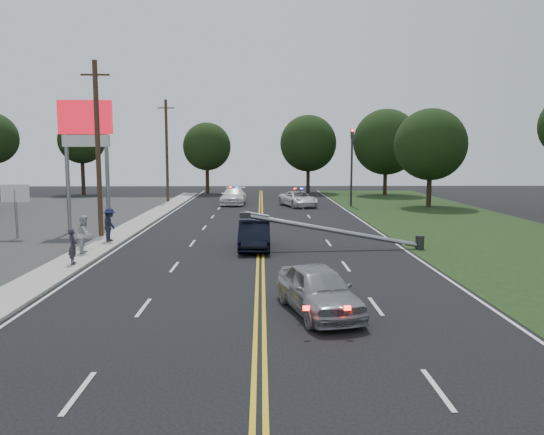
{
  "coord_description": "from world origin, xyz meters",
  "views": [
    {
      "loc": [
        0.05,
        -18.4,
        4.88
      ],
      "look_at": [
        0.57,
        7.61,
        1.7
      ],
      "focal_mm": 35.0,
      "sensor_mm": 36.0,
      "label": 1
    }
  ],
  "objects_px": {
    "small_sign": "(15,198)",
    "utility_pole_far": "(167,151)",
    "traffic_signal": "(352,160)",
    "bystander_b": "(85,234)",
    "utility_pole_mid": "(98,149)",
    "waiting_sedan": "(318,290)",
    "crashed_sedan": "(254,235)",
    "bystander_d": "(108,226)",
    "bystander_c": "(110,225)",
    "fallen_streetlight": "(343,232)",
    "pylon_sign": "(86,134)",
    "emergency_a": "(298,199)",
    "emergency_b": "(234,196)",
    "bystander_a": "(73,246)"
  },
  "relations": [
    {
      "from": "pylon_sign",
      "to": "utility_pole_far",
      "type": "distance_m",
      "value": 20.06
    },
    {
      "from": "emergency_b",
      "to": "bystander_b",
      "type": "relative_size",
      "value": 3.03
    },
    {
      "from": "utility_pole_mid",
      "to": "emergency_a",
      "type": "distance_m",
      "value": 22.2
    },
    {
      "from": "pylon_sign",
      "to": "utility_pole_far",
      "type": "xyz_separation_m",
      "value": [
        1.3,
        20.0,
        -0.91
      ]
    },
    {
      "from": "crashed_sedan",
      "to": "bystander_c",
      "type": "distance_m",
      "value": 8.04
    },
    {
      "from": "emergency_a",
      "to": "bystander_c",
      "type": "height_order",
      "value": "bystander_c"
    },
    {
      "from": "small_sign",
      "to": "crashed_sedan",
      "type": "bearing_deg",
      "value": -15.13
    },
    {
      "from": "utility_pole_mid",
      "to": "waiting_sedan",
      "type": "relative_size",
      "value": 2.32
    },
    {
      "from": "bystander_b",
      "to": "bystander_d",
      "type": "height_order",
      "value": "bystander_b"
    },
    {
      "from": "bystander_c",
      "to": "waiting_sedan",
      "type": "bearing_deg",
      "value": -140.35
    },
    {
      "from": "small_sign",
      "to": "utility_pole_mid",
      "type": "distance_m",
      "value": 5.53
    },
    {
      "from": "pylon_sign",
      "to": "emergency_a",
      "type": "bearing_deg",
      "value": 48.52
    },
    {
      "from": "traffic_signal",
      "to": "emergency_b",
      "type": "relative_size",
      "value": 1.29
    },
    {
      "from": "small_sign",
      "to": "emergency_a",
      "type": "bearing_deg",
      "value": 45.53
    },
    {
      "from": "emergency_b",
      "to": "fallen_streetlight",
      "type": "bearing_deg",
      "value": -72.53
    },
    {
      "from": "traffic_signal",
      "to": "bystander_d",
      "type": "bearing_deg",
      "value": -129.74
    },
    {
      "from": "utility_pole_far",
      "to": "bystander_a",
      "type": "height_order",
      "value": "utility_pole_far"
    },
    {
      "from": "utility_pole_far",
      "to": "bystander_b",
      "type": "bearing_deg",
      "value": -88.3
    },
    {
      "from": "pylon_sign",
      "to": "traffic_signal",
      "type": "height_order",
      "value": "pylon_sign"
    },
    {
      "from": "bystander_a",
      "to": "bystander_c",
      "type": "distance_m",
      "value": 5.92
    },
    {
      "from": "bystander_d",
      "to": "crashed_sedan",
      "type": "bearing_deg",
      "value": -104.88
    },
    {
      "from": "crashed_sedan",
      "to": "bystander_b",
      "type": "height_order",
      "value": "bystander_b"
    },
    {
      "from": "waiting_sedan",
      "to": "small_sign",
      "type": "bearing_deg",
      "value": 123.33
    },
    {
      "from": "utility_pole_far",
      "to": "waiting_sedan",
      "type": "bearing_deg",
      "value": -73.31
    },
    {
      "from": "crashed_sedan",
      "to": "bystander_d",
      "type": "height_order",
      "value": "bystander_d"
    },
    {
      "from": "bystander_c",
      "to": "fallen_streetlight",
      "type": "bearing_deg",
      "value": -97.95
    },
    {
      "from": "traffic_signal",
      "to": "emergency_a",
      "type": "relative_size",
      "value": 1.41
    },
    {
      "from": "utility_pole_far",
      "to": "bystander_c",
      "type": "relative_size",
      "value": 5.54
    },
    {
      "from": "traffic_signal",
      "to": "bystander_c",
      "type": "distance_m",
      "value": 26.0
    },
    {
      "from": "bystander_a",
      "to": "emergency_b",
      "type": "bearing_deg",
      "value": -21.13
    },
    {
      "from": "traffic_signal",
      "to": "bystander_b",
      "type": "height_order",
      "value": "traffic_signal"
    },
    {
      "from": "utility_pole_far",
      "to": "bystander_c",
      "type": "distance_m",
      "value": 24.26
    },
    {
      "from": "small_sign",
      "to": "utility_pole_far",
      "type": "xyz_separation_m",
      "value": [
        4.8,
        22.0,
        2.75
      ]
    },
    {
      "from": "utility_pole_mid",
      "to": "bystander_a",
      "type": "distance_m",
      "value": 8.93
    },
    {
      "from": "crashed_sedan",
      "to": "fallen_streetlight",
      "type": "bearing_deg",
      "value": -4.25
    },
    {
      "from": "utility_pole_mid",
      "to": "bystander_a",
      "type": "bearing_deg",
      "value": -81.72
    },
    {
      "from": "traffic_signal",
      "to": "bystander_d",
      "type": "relative_size",
      "value": 4.3
    },
    {
      "from": "fallen_streetlight",
      "to": "bystander_a",
      "type": "bearing_deg",
      "value": -162.74
    },
    {
      "from": "small_sign",
      "to": "waiting_sedan",
      "type": "distance_m",
      "value": 21.6
    },
    {
      "from": "utility_pole_far",
      "to": "bystander_a",
      "type": "bearing_deg",
      "value": -87.82
    },
    {
      "from": "small_sign",
      "to": "fallen_streetlight",
      "type": "bearing_deg",
      "value": -12.4
    },
    {
      "from": "waiting_sedan",
      "to": "bystander_a",
      "type": "distance_m",
      "value": 12.0
    },
    {
      "from": "small_sign",
      "to": "bystander_a",
      "type": "xyz_separation_m",
      "value": [
        5.94,
        -7.81,
        -1.44
      ]
    },
    {
      "from": "bystander_a",
      "to": "bystander_d",
      "type": "xyz_separation_m",
      "value": [
        -0.19,
        5.88,
        0.05
      ]
    },
    {
      "from": "small_sign",
      "to": "emergency_a",
      "type": "distance_m",
      "value": 24.9
    },
    {
      "from": "utility_pole_mid",
      "to": "bystander_b",
      "type": "distance_m",
      "value": 6.65
    },
    {
      "from": "pylon_sign",
      "to": "bystander_a",
      "type": "distance_m",
      "value": 11.32
    },
    {
      "from": "small_sign",
      "to": "utility_pole_far",
      "type": "height_order",
      "value": "utility_pole_far"
    },
    {
      "from": "utility_pole_far",
      "to": "crashed_sedan",
      "type": "relative_size",
      "value": 2.23
    },
    {
      "from": "bystander_c",
      "to": "traffic_signal",
      "type": "bearing_deg",
      "value": -37.84
    }
  ]
}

